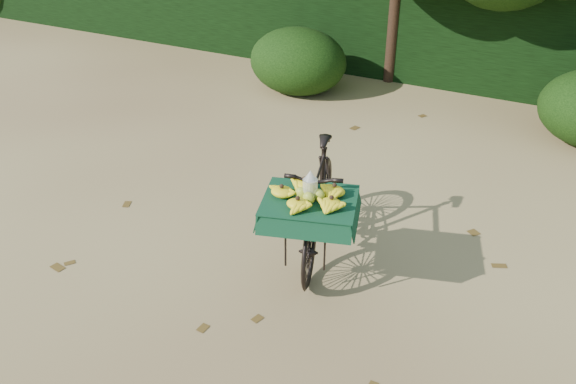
% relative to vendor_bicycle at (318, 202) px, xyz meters
% --- Properties ---
extents(ground, '(80.00, 80.00, 0.00)m').
position_rel_vendor_bicycle_xyz_m(ground, '(0.84, -0.32, -0.58)').
color(ground, tan).
rests_on(ground, ground).
extents(vendor_bicycle, '(1.16, 1.98, 1.14)m').
position_rel_vendor_bicycle_xyz_m(vendor_bicycle, '(0.00, 0.00, 0.00)').
color(vendor_bicycle, black).
rests_on(vendor_bicycle, ground).
extents(hedge_backdrop, '(26.00, 1.80, 1.80)m').
position_rel_vendor_bicycle_xyz_m(hedge_backdrop, '(0.84, 5.98, 0.32)').
color(hedge_backdrop, black).
rests_on(hedge_backdrop, ground).
extents(bush_clumps, '(8.80, 1.70, 0.90)m').
position_rel_vendor_bicycle_xyz_m(bush_clumps, '(1.34, 3.98, -0.13)').
color(bush_clumps, black).
rests_on(bush_clumps, ground).
extents(leaf_litter, '(7.00, 7.30, 0.01)m').
position_rel_vendor_bicycle_xyz_m(leaf_litter, '(0.84, 0.33, -0.57)').
color(leaf_litter, '#543C16').
rests_on(leaf_litter, ground).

